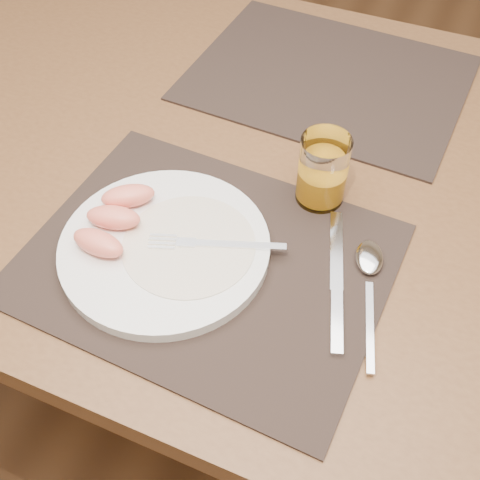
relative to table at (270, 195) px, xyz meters
name	(u,v)px	position (x,y,z in m)	size (l,w,h in m)	color
ground	(259,386)	(0.00, 0.00, -0.67)	(5.00, 5.00, 0.00)	#55351D
table	(270,195)	(0.00, 0.00, 0.00)	(1.40, 0.90, 0.75)	brown
placemat_near	(207,261)	(0.00, -0.22, 0.09)	(0.45, 0.35, 0.00)	black
placemat_far	(328,78)	(0.02, 0.22, 0.09)	(0.45, 0.35, 0.00)	black
plate	(165,247)	(-0.06, -0.23, 0.10)	(0.27, 0.27, 0.02)	white
plate_dressing	(189,245)	(-0.03, -0.22, 0.10)	(0.17, 0.17, 0.00)	white
fork	(205,244)	(-0.01, -0.21, 0.11)	(0.17, 0.08, 0.00)	silver
knife	(337,290)	(0.16, -0.20, 0.09)	(0.08, 0.21, 0.01)	silver
spoon	(369,267)	(0.19, -0.15, 0.09)	(0.07, 0.19, 0.01)	silver
juice_glass	(322,173)	(0.09, -0.06, 0.13)	(0.07, 0.07, 0.10)	white
grapefruit_wedges	(114,218)	(-0.13, -0.23, 0.12)	(0.08, 0.14, 0.03)	#FA8166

